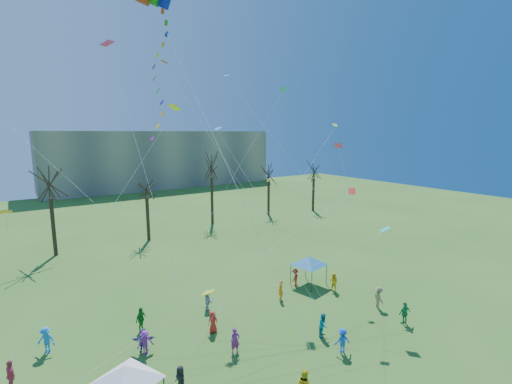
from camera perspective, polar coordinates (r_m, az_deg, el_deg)
distant_building at (r=101.16m, az=-14.77°, el=5.14°), size 60.00×14.00×15.00m
bare_tree_row at (r=51.79m, az=-16.03°, el=0.99°), size 68.33×9.04×11.82m
big_box_kite at (r=21.81m, az=-14.42°, el=17.40°), size 3.18×6.66×23.09m
canopy_tent_white at (r=21.36m, az=-20.17°, el=-25.63°), size 3.71×3.71×3.02m
canopy_tent_blue at (r=35.46m, az=8.47°, el=-10.80°), size 3.72×3.72×2.85m
festival_crowd at (r=26.90m, az=-4.50°, el=-21.36°), size 26.62×14.09×1.86m
small_kites_aloft at (r=26.94m, az=-4.20°, el=6.12°), size 31.78×18.29×30.34m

